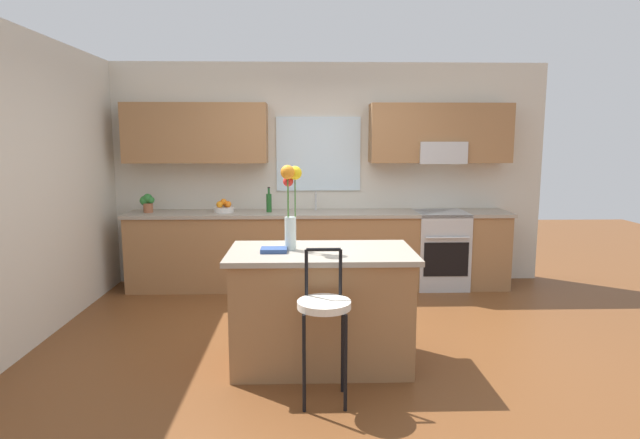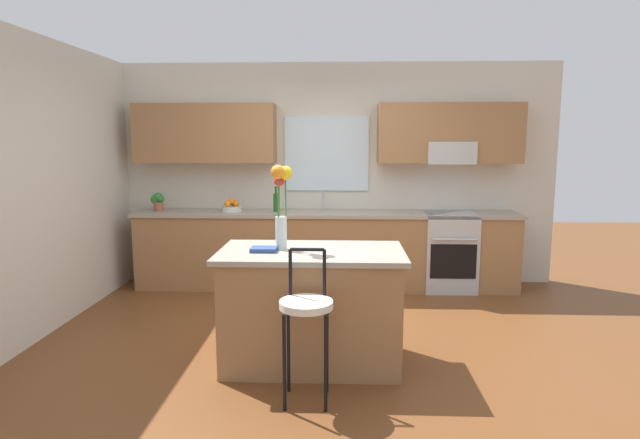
{
  "view_description": "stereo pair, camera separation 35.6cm",
  "coord_description": "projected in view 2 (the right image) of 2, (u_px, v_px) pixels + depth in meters",
  "views": [
    {
      "loc": [
        -0.17,
        -4.53,
        1.77
      ],
      "look_at": [
        -0.02,
        0.55,
        1.0
      ],
      "focal_mm": 29.57,
      "sensor_mm": 36.0,
      "label": 1
    },
    {
      "loc": [
        0.18,
        -4.53,
        1.77
      ],
      "look_at": [
        -0.02,
        0.55,
        1.0
      ],
      "focal_mm": 29.57,
      "sensor_mm": 36.0,
      "label": 2
    }
  ],
  "objects": [
    {
      "name": "potted_plant_small",
      "position": [
        158.0,
        201.0,
        6.36
      ],
      "size": [
        0.18,
        0.12,
        0.22
      ],
      "color": "#9E5B3D",
      "rests_on": "counter_run"
    },
    {
      "name": "kitchen_island",
      "position": [
        312.0,
        307.0,
        4.16
      ],
      "size": [
        1.44,
        0.83,
        0.92
      ],
      "color": "#996B42",
      "rests_on": "ground"
    },
    {
      "name": "oven_range",
      "position": [
        448.0,
        251.0,
        6.28
      ],
      "size": [
        0.6,
        0.64,
        0.92
      ],
      "color": "#B7BABC",
      "rests_on": "ground"
    },
    {
      "name": "counter_run",
      "position": [
        326.0,
        249.0,
        6.36
      ],
      "size": [
        4.56,
        0.64,
        0.92
      ],
      "color": "#996B42",
      "rests_on": "ground"
    },
    {
      "name": "ground_plane",
      "position": [
        320.0,
        338.0,
        4.75
      ],
      "size": [
        14.0,
        14.0,
        0.0
      ],
      "primitive_type": "plane",
      "color": "brown"
    },
    {
      "name": "wall_left",
      "position": [
        50.0,
        185.0,
        4.95
      ],
      "size": [
        0.12,
        4.6,
        2.7
      ],
      "primitive_type": "cube",
      "color": "beige",
      "rests_on": "ground"
    },
    {
      "name": "bar_stool_near",
      "position": [
        306.0,
        311.0,
        3.52
      ],
      "size": [
        0.36,
        0.36,
        1.04
      ],
      "color": "black",
      "rests_on": "ground"
    },
    {
      "name": "bottle_olive_oil",
      "position": [
        276.0,
        202.0,
        6.3
      ],
      "size": [
        0.06,
        0.06,
        0.3
      ],
      "color": "#1E5923",
      "rests_on": "counter_run"
    },
    {
      "name": "fruit_bowl_oranges",
      "position": [
        232.0,
        207.0,
        6.33
      ],
      "size": [
        0.24,
        0.24,
        0.16
      ],
      "color": "silver",
      "rests_on": "counter_run"
    },
    {
      "name": "cookbook",
      "position": [
        264.0,
        249.0,
        4.05
      ],
      "size": [
        0.2,
        0.15,
        0.03
      ],
      "primitive_type": "cube",
      "color": "navy",
      "rests_on": "kitchen_island"
    },
    {
      "name": "sink_faucet",
      "position": [
        323.0,
        199.0,
        6.41
      ],
      "size": [
        0.02,
        0.13,
        0.23
      ],
      "color": "#B7BABC",
      "rests_on": "counter_run"
    },
    {
      "name": "back_wall_assembly",
      "position": [
        329.0,
        162.0,
        6.48
      ],
      "size": [
        5.6,
        0.5,
        2.7
      ],
      "color": "beige",
      "rests_on": "ground"
    },
    {
      "name": "flower_vase",
      "position": [
        281.0,
        199.0,
        4.06
      ],
      "size": [
        0.16,
        0.15,
        0.66
      ],
      "color": "silver",
      "rests_on": "kitchen_island"
    }
  ]
}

